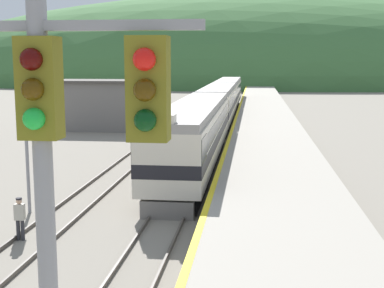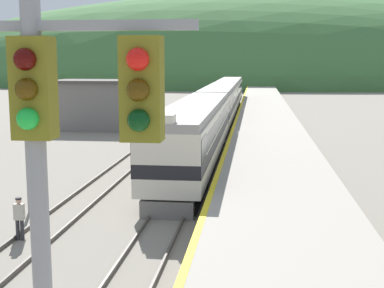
% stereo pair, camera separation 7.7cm
% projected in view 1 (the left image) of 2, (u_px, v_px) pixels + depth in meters
% --- Properties ---
extents(track_main, '(1.52, 180.00, 0.16)m').
position_uv_depth(track_main, '(228.00, 109.00, 71.35)').
color(track_main, '#4C443D').
rests_on(track_main, ground).
extents(track_siding, '(1.52, 180.00, 0.16)m').
position_uv_depth(track_siding, '(195.00, 109.00, 71.86)').
color(track_siding, '#4C443D').
rests_on(track_siding, ground).
extents(platform, '(5.79, 140.00, 1.16)m').
position_uv_depth(platform, '(265.00, 123.00, 51.13)').
color(platform, '#9E9689').
rests_on(platform, ground).
extents(distant_hills, '(206.53, 92.94, 49.69)m').
position_uv_depth(distant_hills, '(243.00, 83.00, 156.83)').
color(distant_hills, '#3D6B38').
rests_on(distant_hills, ground).
extents(station_shed, '(8.48, 5.10, 4.69)m').
position_uv_depth(station_shed, '(100.00, 104.00, 50.90)').
color(station_shed, slate).
rests_on(station_shed, ground).
extents(express_train_lead_car, '(2.93, 21.67, 4.35)m').
position_uv_depth(express_train_lead_car, '(195.00, 133.00, 32.11)').
color(express_train_lead_car, black).
rests_on(express_train_lead_car, ground).
extents(carriage_second, '(2.92, 19.39, 3.99)m').
position_uv_depth(carriage_second, '(219.00, 104.00, 53.35)').
color(carriage_second, black).
rests_on(carriage_second, ground).
extents(carriage_third, '(2.92, 19.39, 3.99)m').
position_uv_depth(carriage_third, '(229.00, 92.00, 73.24)').
color(carriage_third, black).
rests_on(carriage_third, ground).
extents(signal_mast_main, '(3.30, 0.42, 7.77)m').
position_uv_depth(signal_mast_main, '(43.00, 179.00, 5.43)').
color(signal_mast_main, gray).
rests_on(signal_mast_main, ground).
extents(signal_post_siding, '(0.36, 0.42, 4.02)m').
position_uv_depth(signal_post_siding, '(26.00, 147.00, 22.70)').
color(signal_post_siding, gray).
rests_on(signal_post_siding, ground).
extents(track_worker, '(0.37, 0.23, 1.60)m').
position_uv_depth(track_worker, '(20.00, 216.00, 19.49)').
color(track_worker, '#2D2D33').
rests_on(track_worker, ground).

